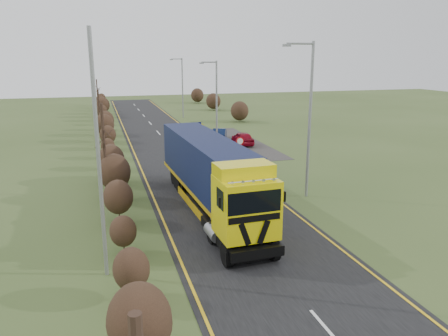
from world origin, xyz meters
TOP-DOWN VIEW (x-y plane):
  - ground at (0.00, 0.00)m, footprint 160.00×160.00m
  - road at (0.00, 10.00)m, footprint 8.00×120.00m
  - layby at (6.50, 20.00)m, footprint 6.00×18.00m
  - lane_markings at (0.00, 9.69)m, footprint 7.52×116.00m
  - hedgerow at (-6.00, 7.89)m, footprint 2.24×102.04m
  - lorry at (-0.80, 0.45)m, footprint 3.06×15.23m
  - car_red_hatchback at (7.24, 18.57)m, footprint 1.73×3.97m
  - car_blue_sedan at (5.73, 21.76)m, footprint 2.58×4.09m
  - streetlight_near at (5.67, 1.45)m, footprint 2.04×0.19m
  - streetlight_mid at (4.56, 19.06)m, footprint 1.78×0.18m
  - streetlight_far at (5.24, 40.21)m, footprint 1.82×0.18m
  - left_pole at (-6.84, -5.72)m, footprint 0.16×0.16m
  - speed_sign at (4.20, 10.24)m, footprint 0.66×0.10m
  - warning_board at (4.20, 23.59)m, footprint 0.62×0.11m

SIDE VIEW (x-z plane):
  - ground at x=0.00m, z-range 0.00..0.00m
  - road at x=0.00m, z-range 0.00..0.02m
  - layby at x=6.50m, z-range 0.00..0.02m
  - lane_markings at x=0.00m, z-range 0.03..0.03m
  - car_blue_sedan at x=5.73m, z-range 0.00..1.27m
  - car_red_hatchback at x=7.24m, z-range 0.00..1.33m
  - warning_board at x=4.20m, z-range 0.15..1.78m
  - hedgerow at x=-6.00m, z-range -1.41..4.64m
  - speed_sign at x=4.20m, z-range 0.49..2.89m
  - lorry at x=-0.80m, z-range 0.28..4.50m
  - streetlight_mid at x=4.56m, z-range 0.40..8.74m
  - streetlight_far at x=5.24m, z-range 0.42..8.94m
  - left_pole at x=-6.84m, z-range 0.00..9.79m
  - streetlight_near at x=5.67m, z-range 0.51..10.12m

